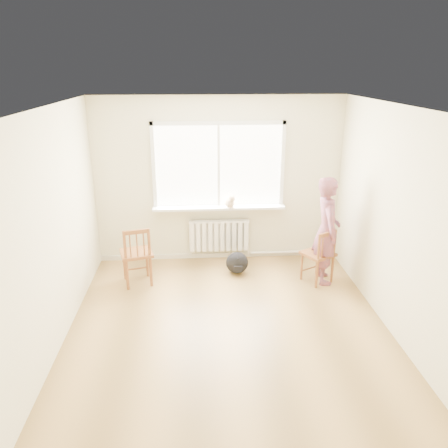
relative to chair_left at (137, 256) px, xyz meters
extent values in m
plane|color=#A97F45|center=(1.26, -1.34, -0.47)|extent=(4.50, 4.50, 0.00)
plane|color=white|center=(1.26, -1.34, 2.23)|extent=(4.50, 4.50, 0.00)
cube|color=beige|center=(1.26, 0.91, 0.88)|extent=(4.00, 0.01, 2.70)
cube|color=white|center=(1.26, 0.89, 1.13)|extent=(2.00, 0.02, 1.30)
cube|color=white|center=(1.26, 0.87, 1.81)|extent=(2.12, 0.05, 0.06)
cube|color=white|center=(0.23, 0.87, 1.13)|extent=(0.06, 0.05, 1.42)
cube|color=white|center=(2.29, 0.87, 1.13)|extent=(0.06, 0.05, 1.42)
cube|color=white|center=(1.26, 0.87, 1.13)|extent=(0.04, 0.05, 1.30)
cube|color=white|center=(1.26, 0.80, 0.46)|extent=(2.15, 0.22, 0.04)
cube|color=white|center=(1.26, 0.86, -0.04)|extent=(1.00, 0.02, 0.55)
cube|color=white|center=(1.26, 0.81, -0.04)|extent=(1.00, 0.10, 0.51)
cube|color=white|center=(1.26, 0.81, 0.22)|extent=(1.00, 0.12, 0.03)
cylinder|color=silver|center=(2.51, 0.85, -0.39)|extent=(1.40, 0.04, 0.04)
cube|color=beige|center=(1.26, 0.90, -0.43)|extent=(4.00, 0.03, 0.08)
cube|color=brown|center=(-0.01, 0.05, 0.02)|extent=(0.55, 0.54, 0.04)
cylinder|color=brown|center=(0.11, 0.26, -0.22)|extent=(0.04, 0.04, 0.49)
cylinder|color=brown|center=(-0.22, 0.17, -0.22)|extent=(0.04, 0.04, 0.49)
cylinder|color=brown|center=(0.20, -0.07, -0.22)|extent=(0.04, 0.04, 0.49)
cylinder|color=brown|center=(-0.14, -0.16, -0.22)|extent=(0.04, 0.04, 0.49)
cylinder|color=brown|center=(0.20, -0.07, 0.00)|extent=(0.04, 0.04, 0.92)
cylinder|color=brown|center=(-0.14, -0.16, 0.00)|extent=(0.04, 0.04, 0.92)
cube|color=brown|center=(0.03, -0.12, 0.42)|extent=(0.37, 0.13, 0.06)
cylinder|color=brown|center=(0.13, -0.09, 0.23)|extent=(0.02, 0.02, 0.37)
cylinder|color=brown|center=(0.03, -0.12, 0.23)|extent=(0.02, 0.02, 0.37)
cylinder|color=brown|center=(-0.06, -0.14, 0.23)|extent=(0.02, 0.02, 0.37)
cube|color=brown|center=(2.71, -0.07, -0.01)|extent=(0.56, 0.56, 0.04)
cylinder|color=brown|center=(2.77, 0.15, -0.24)|extent=(0.04, 0.04, 0.45)
cylinder|color=brown|center=(2.49, -0.01, -0.24)|extent=(0.04, 0.04, 0.45)
cylinder|color=brown|center=(2.93, -0.13, -0.24)|extent=(0.04, 0.04, 0.45)
cylinder|color=brown|center=(2.65, -0.29, -0.24)|extent=(0.04, 0.04, 0.45)
cylinder|color=brown|center=(2.93, -0.13, -0.04)|extent=(0.04, 0.04, 0.85)
cylinder|color=brown|center=(2.65, -0.29, -0.04)|extent=(0.04, 0.04, 0.85)
cube|color=brown|center=(2.79, -0.21, 0.36)|extent=(0.32, 0.20, 0.06)
cylinder|color=brown|center=(2.86, -0.17, 0.18)|extent=(0.02, 0.02, 0.34)
cylinder|color=brown|center=(2.79, -0.21, 0.18)|extent=(0.02, 0.02, 0.34)
cylinder|color=brown|center=(2.71, -0.26, 0.18)|extent=(0.02, 0.02, 0.34)
imported|color=#BA3E58|center=(2.81, -0.05, 0.35)|extent=(0.41, 0.61, 1.63)
ellipsoid|color=beige|center=(1.43, 0.73, 0.57)|extent=(0.21, 0.27, 0.18)
sphere|color=beige|center=(1.46, 0.62, 0.66)|extent=(0.10, 0.10, 0.10)
cone|color=beige|center=(1.43, 0.61, 0.71)|extent=(0.03, 0.03, 0.04)
cone|color=beige|center=(1.49, 0.63, 0.71)|extent=(0.03, 0.03, 0.04)
cylinder|color=beige|center=(1.41, 0.86, 0.52)|extent=(0.06, 0.16, 0.02)
cylinder|color=beige|center=(1.43, 0.64, 0.53)|extent=(0.02, 0.02, 0.09)
cylinder|color=beige|center=(1.48, 0.65, 0.53)|extent=(0.02, 0.02, 0.09)
ellipsoid|color=black|center=(1.52, 0.27, -0.29)|extent=(0.41, 0.35, 0.35)
camera|label=1|loc=(0.89, -5.98, 2.65)|focal=35.00mm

